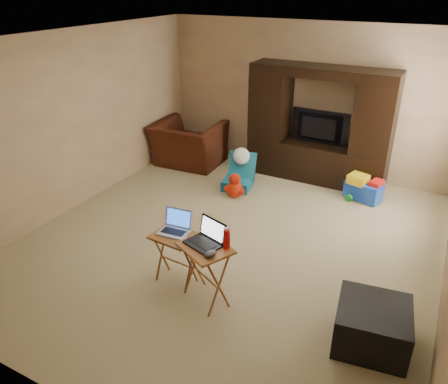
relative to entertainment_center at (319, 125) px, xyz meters
The scene contains 19 objects.
floor 2.63m from the entertainment_center, 98.32° to the right, with size 5.50×5.50×0.00m, color tan.
ceiling 2.92m from the entertainment_center, 98.32° to the right, with size 5.50×5.50×0.00m, color silver.
wall_back 0.57m from the entertainment_center, 138.40° to the left, with size 5.00×5.00×0.00m, color tan.
wall_front 5.21m from the entertainment_center, 93.93° to the right, with size 5.00×5.00×0.00m, color tan.
wall_left 3.77m from the entertainment_center, 139.56° to the right, with size 5.50×5.50×0.00m, color tan.
entertainment_center is the anchor object (origin of this frame).
television 0.05m from the entertainment_center, 90.00° to the right, with size 0.95×0.12×0.55m, color black.
recliner 2.35m from the entertainment_center, 168.83° to the right, with size 1.18×1.03×0.77m, color #4B1D10.
child_rocker 1.53m from the entertainment_center, 134.98° to the right, with size 0.44×0.50×0.58m, color #176682, non-canonical shape.
plush_toy 1.71m from the entertainment_center, 125.11° to the right, with size 0.35×0.30×0.39m, color red, non-canonical shape.
push_toy 1.25m from the entertainment_center, 26.23° to the right, with size 0.55×0.39×0.41m, color blue, non-canonical shape.
ottoman 3.83m from the entertainment_center, 64.92° to the right, with size 0.65×0.65×0.42m, color black.
tray_table_left 3.56m from the entertainment_center, 98.60° to the right, with size 0.47×0.37×0.61m, color #9D6626.
tray_table_right 3.64m from the entertainment_center, 91.08° to the right, with size 0.52×0.41×0.67m, color #9C5825.
laptop_left 3.48m from the entertainment_center, 99.17° to the right, with size 0.32×0.26×0.24m, color #ADADB1.
laptop_right 3.57m from the entertainment_center, 91.73° to the right, with size 0.35×0.29×0.24m, color black.
mouse_left 3.56m from the entertainment_center, 95.40° to the right, with size 0.08×0.12×0.05m, color white.
mouse_right 3.71m from the entertainment_center, 89.04° to the right, with size 0.09×0.14×0.06m, color #39393E.
water_bottle 3.51m from the entertainment_center, 87.84° to the right, with size 0.07×0.07×0.21m, color red.
Camera 1 is at (2.17, -4.32, 3.10)m, focal length 35.00 mm.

